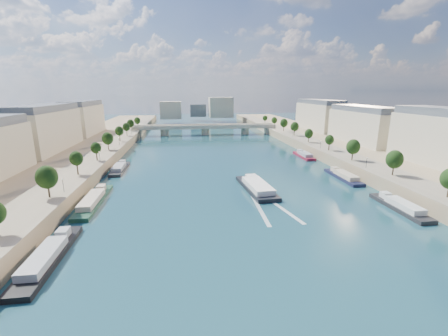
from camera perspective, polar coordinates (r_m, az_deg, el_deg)
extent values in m
plane|color=#0C3438|center=(124.79, 0.45, -1.31)|extent=(700.00, 700.00, 0.00)
cube|color=#9E8460|center=(134.72, -31.50, -1.20)|extent=(44.00, 520.00, 5.00)
cube|color=#9E8460|center=(151.78, 28.47, 0.75)|extent=(44.00, 520.00, 5.00)
cube|color=gray|center=(128.72, -25.54, 0.06)|extent=(14.00, 520.00, 0.10)
cube|color=gray|center=(142.96, 23.72, 1.58)|extent=(14.00, 520.00, 0.10)
cylinder|color=#382B1E|center=(96.86, -30.46, -3.80)|extent=(0.50, 0.50, 3.82)
ellipsoid|color=black|center=(95.92, -30.73, -1.76)|extent=(4.80, 4.80, 5.52)
cylinder|color=#382B1E|center=(118.46, -26.14, -0.22)|extent=(0.50, 0.50, 3.82)
ellipsoid|color=black|center=(117.69, -26.33, 1.47)|extent=(4.80, 4.80, 5.52)
cylinder|color=#382B1E|center=(140.83, -23.18, 2.23)|extent=(0.50, 0.50, 3.82)
ellipsoid|color=black|center=(140.19, -23.32, 3.67)|extent=(4.80, 4.80, 5.52)
cylinder|color=#382B1E|center=(163.67, -21.03, 4.01)|extent=(0.50, 0.50, 3.82)
ellipsoid|color=black|center=(163.11, -21.14, 5.25)|extent=(4.80, 4.80, 5.52)
cylinder|color=#382B1E|center=(186.80, -19.40, 5.34)|extent=(0.50, 0.50, 3.82)
ellipsoid|color=black|center=(186.31, -19.49, 6.43)|extent=(4.80, 4.80, 5.52)
cylinder|color=#382B1E|center=(210.12, -18.13, 6.38)|extent=(0.50, 0.50, 3.82)
ellipsoid|color=black|center=(209.69, -18.21, 7.35)|extent=(4.80, 4.80, 5.52)
cylinder|color=#382B1E|center=(233.58, -17.11, 7.20)|extent=(0.50, 0.50, 3.82)
ellipsoid|color=black|center=(233.20, -17.17, 8.08)|extent=(4.80, 4.80, 5.52)
cylinder|color=#382B1E|center=(257.14, -16.27, 7.88)|extent=(0.50, 0.50, 3.82)
ellipsoid|color=black|center=(256.79, -16.33, 8.67)|extent=(4.80, 4.80, 5.52)
cylinder|color=#382B1E|center=(120.57, 29.28, -0.36)|extent=(0.50, 0.50, 3.82)
ellipsoid|color=black|center=(119.82, 29.49, 1.30)|extent=(4.80, 4.80, 5.52)
cylinder|color=#382B1E|center=(139.90, 23.51, 2.12)|extent=(0.50, 0.50, 3.82)
ellipsoid|color=black|center=(139.25, 23.66, 3.57)|extent=(4.80, 4.80, 5.52)
cylinder|color=#382B1E|center=(160.49, 19.17, 3.98)|extent=(0.50, 0.50, 3.82)
ellipsoid|color=black|center=(159.92, 19.27, 5.24)|extent=(4.80, 4.80, 5.52)
cylinder|color=#382B1E|center=(181.92, 15.82, 5.39)|extent=(0.50, 0.50, 3.82)
ellipsoid|color=black|center=(181.42, 15.90, 6.51)|extent=(4.80, 4.80, 5.52)
cylinder|color=#382B1E|center=(203.92, 13.17, 6.49)|extent=(0.50, 0.50, 3.82)
ellipsoid|color=black|center=(203.48, 13.23, 7.49)|extent=(4.80, 4.80, 5.52)
cylinder|color=#382B1E|center=(226.33, 11.04, 7.36)|extent=(0.50, 0.50, 3.82)
ellipsoid|color=black|center=(225.93, 11.08, 8.26)|extent=(4.80, 4.80, 5.52)
cylinder|color=#382B1E|center=(249.04, 9.29, 8.07)|extent=(0.50, 0.50, 3.82)
ellipsoid|color=black|center=(248.67, 9.32, 8.89)|extent=(4.80, 4.80, 5.52)
cylinder|color=#382B1E|center=(271.97, 7.82, 8.65)|extent=(0.50, 0.50, 3.82)
ellipsoid|color=black|center=(271.63, 7.85, 9.40)|extent=(4.80, 4.80, 5.52)
cylinder|color=black|center=(99.44, -28.28, -3.03)|extent=(0.14, 0.14, 4.00)
sphere|color=#FFE5B2|center=(98.89, -28.43, -1.87)|extent=(0.36, 0.36, 0.36)
cylinder|color=black|center=(136.38, -22.60, 1.96)|extent=(0.14, 0.14, 4.00)
sphere|color=#FFE5B2|center=(135.98, -22.68, 2.82)|extent=(0.36, 0.36, 0.36)
cylinder|color=black|center=(174.67, -19.36, 4.79)|extent=(0.14, 0.14, 4.00)
sphere|color=#FFE5B2|center=(174.35, -19.42, 5.47)|extent=(0.36, 0.36, 0.36)
cylinder|color=black|center=(213.58, -17.28, 6.59)|extent=(0.14, 0.14, 4.00)
sphere|color=#FFE5B2|center=(213.33, -17.32, 7.15)|extent=(0.36, 0.36, 0.36)
cylinder|color=black|center=(127.84, 25.49, 0.88)|extent=(0.14, 0.14, 4.00)
sphere|color=#FFE5B2|center=(127.41, 25.60, 1.80)|extent=(0.36, 0.36, 0.36)
cylinder|color=black|center=(162.03, 17.91, 4.21)|extent=(0.14, 0.14, 4.00)
sphere|color=#FFE5B2|center=(161.69, 17.97, 4.94)|extent=(0.36, 0.36, 0.36)
cylinder|color=black|center=(198.40, 13.00, 6.31)|extent=(0.14, 0.14, 4.00)
sphere|color=#FFE5B2|center=(198.13, 13.04, 6.91)|extent=(0.36, 0.36, 0.36)
cylinder|color=black|center=(235.95, 9.61, 7.73)|extent=(0.14, 0.14, 4.00)
sphere|color=#FFE5B2|center=(235.72, 9.63, 8.23)|extent=(0.36, 0.36, 0.36)
cube|color=#BEB292|center=(174.78, -30.70, 6.25)|extent=(16.00, 52.00, 20.00)
cube|color=#474C54|center=(173.90, -31.20, 10.02)|extent=(14.72, 50.44, 3.20)
cube|color=#BEB292|center=(229.03, -25.19, 8.38)|extent=(16.00, 52.00, 20.00)
cube|color=#474C54|center=(228.37, -25.51, 11.27)|extent=(14.72, 50.44, 3.20)
cube|color=#BEB292|center=(190.57, 24.97, 7.44)|extent=(16.00, 52.00, 20.00)
cube|color=#474C54|center=(189.77, 25.35, 10.91)|extent=(14.72, 50.44, 3.20)
cube|color=#BEB292|center=(241.30, 17.61, 9.32)|extent=(16.00, 52.00, 20.00)
cube|color=#474C54|center=(240.67, 17.83, 12.06)|extent=(14.72, 50.44, 3.20)
cube|color=#BEB292|center=(329.74, -10.08, 10.80)|extent=(22.00, 18.00, 18.00)
cube|color=#BEB292|center=(341.94, -0.60, 11.48)|extent=(26.00, 20.00, 22.00)
cube|color=#474C54|center=(354.96, -4.99, 10.89)|extent=(18.00, 16.00, 14.00)
cube|color=#C1B79E|center=(239.69, -3.57, 7.81)|extent=(112.00, 11.00, 2.20)
cube|color=#C1B79E|center=(234.57, -3.49, 8.03)|extent=(112.00, 0.80, 0.90)
cube|color=#C1B79E|center=(244.48, -3.67, 8.29)|extent=(112.00, 0.80, 0.90)
cylinder|color=#C1B79E|center=(240.02, -11.25, 6.68)|extent=(6.40, 6.40, 5.00)
cylinder|color=#C1B79E|center=(240.15, -3.56, 6.93)|extent=(6.40, 6.40, 5.00)
cylinder|color=#C1B79E|center=(244.50, 4.00, 7.06)|extent=(6.40, 6.40, 5.00)
cube|color=#C1B79E|center=(242.10, -16.01, 6.46)|extent=(6.00, 12.00, 5.00)
cube|color=#C1B79E|center=(249.28, 8.54, 7.08)|extent=(6.00, 12.00, 5.00)
cube|color=black|center=(106.92, 6.15, -3.91)|extent=(10.09, 27.87, 1.95)
cube|color=white|center=(104.33, 6.46, -3.32)|extent=(7.88, 18.23, 1.76)
cube|color=white|center=(113.97, 5.21, -1.73)|extent=(4.17, 3.60, 1.80)
cube|color=silver|center=(90.83, 6.71, -7.56)|extent=(2.17, 26.03, 0.04)
cube|color=silver|center=(92.56, 10.58, -7.29)|extent=(6.52, 25.69, 0.04)
cube|color=black|center=(74.17, -30.31, -14.66)|extent=(5.00, 26.93, 1.80)
cube|color=#A3A7AE|center=(71.67, -31.14, -14.26)|extent=(4.10, 14.81, 1.60)
cube|color=#A3A7AE|center=(80.07, -28.30, -10.81)|extent=(2.50, 3.23, 1.80)
cube|color=#1C4630|center=(102.41, -23.48, -5.96)|extent=(5.00, 29.70, 1.80)
cube|color=beige|center=(99.72, -23.93, -5.51)|extent=(4.10, 16.34, 1.60)
cube|color=beige|center=(109.99, -22.36, -3.48)|extent=(2.50, 3.56, 1.80)
cube|color=#2B2A2D|center=(139.43, -19.22, -0.31)|extent=(5.00, 22.94, 1.80)
cube|color=#95959D|center=(137.28, -19.42, 0.18)|extent=(4.10, 12.62, 1.60)
cube|color=#95959D|center=(145.57, -18.76, 1.06)|extent=(2.50, 2.75, 1.80)
cube|color=#232325|center=(103.23, 30.43, -6.63)|extent=(5.00, 22.44, 1.80)
cube|color=silver|center=(101.38, 31.16, -6.07)|extent=(4.10, 12.34, 1.60)
cube|color=silver|center=(107.67, 28.39, -4.54)|extent=(2.50, 2.69, 1.80)
cube|color=#191B37|center=(128.65, 21.74, -1.74)|extent=(5.00, 23.42, 1.80)
cube|color=beige|center=(126.65, 22.21, -1.23)|extent=(4.10, 12.88, 1.60)
cube|color=beige|center=(134.13, 20.37, -0.18)|extent=(2.50, 2.81, 1.80)
cube|color=maroon|center=(163.74, 14.97, 2.13)|extent=(5.00, 19.76, 1.80)
cube|color=#A1A6AC|center=(161.97, 15.22, 2.59)|extent=(4.10, 10.87, 1.60)
cube|color=#A1A6AC|center=(168.75, 14.25, 3.16)|extent=(2.50, 2.37, 1.80)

